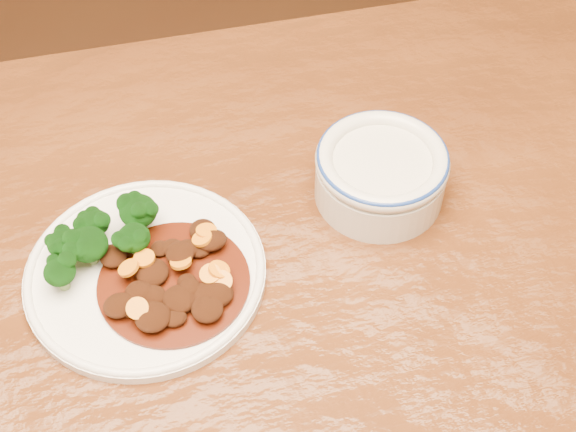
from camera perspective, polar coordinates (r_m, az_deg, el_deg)
name	(u,v)px	position (r m, az deg, el deg)	size (l,w,h in m)	color
dining_table	(218,371)	(0.84, -4.97, -10.92)	(1.60, 1.09, 0.75)	#592B0F
dinner_plate	(146,272)	(0.81, -10.10, -3.94)	(0.24, 0.24, 0.02)	white
broccoli_florets	(102,236)	(0.81, -13.11, -1.42)	(0.12, 0.08, 0.04)	olive
mince_stew	(174,283)	(0.78, -8.10, -4.71)	(0.15, 0.15, 0.03)	#421007
dip_bowl	(381,172)	(0.85, 6.62, 3.12)	(0.14, 0.14, 0.06)	beige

